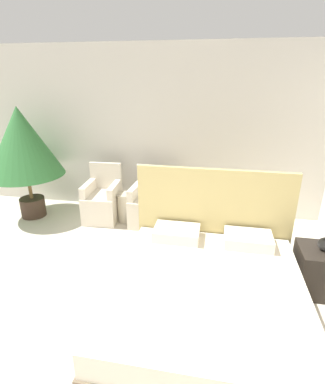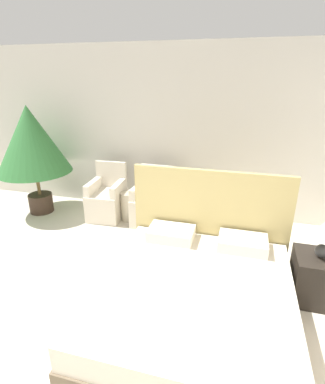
{
  "view_description": "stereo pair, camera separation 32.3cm",
  "coord_description": "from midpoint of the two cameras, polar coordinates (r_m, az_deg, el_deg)",
  "views": [
    {
      "loc": [
        1.07,
        -1.23,
        2.38
      ],
      "look_at": [
        0.31,
        2.76,
        0.79
      ],
      "focal_mm": 28.0,
      "sensor_mm": 36.0,
      "label": 1
    },
    {
      "loc": [
        1.39,
        -1.16,
        2.38
      ],
      "look_at": [
        0.31,
        2.76,
        0.79
      ],
      "focal_mm": 28.0,
      "sensor_mm": 36.0,
      "label": 2
    }
  ],
  "objects": [
    {
      "name": "wall_back",
      "position": [
        5.37,
        1.86,
        11.32
      ],
      "size": [
        10.0,
        0.06,
        2.9
      ],
      "color": "silver",
      "rests_on": "ground_plane"
    },
    {
      "name": "bed",
      "position": [
        3.24,
        9.25,
        -19.08
      ],
      "size": [
        1.92,
        2.08,
        1.35
      ],
      "color": "brown",
      "rests_on": "ground_plane"
    },
    {
      "name": "armchair_near_window_left",
      "position": [
        5.37,
        -8.83,
        -1.66
      ],
      "size": [
        0.6,
        0.69,
        0.95
      ],
      "rotation": [
        0.0,
        0.0,
        0.06
      ],
      "color": "beige",
      "rests_on": "ground_plane"
    },
    {
      "name": "armchair_near_window_right",
      "position": [
        5.1,
        -0.23,
        -2.65
      ],
      "size": [
        0.59,
        0.68,
        0.95
      ],
      "rotation": [
        0.0,
        0.0,
        -0.04
      ],
      "color": "beige",
      "rests_on": "ground_plane"
    },
    {
      "name": "potted_palm",
      "position": [
        5.62,
        -22.21,
        8.84
      ],
      "size": [
        1.27,
        1.27,
        1.93
      ],
      "color": "#38281E",
      "rests_on": "ground_plane"
    },
    {
      "name": "nightstand",
      "position": [
        3.93,
        29.12,
        -14.12
      ],
      "size": [
        0.46,
        0.5,
        0.55
      ],
      "color": "black",
      "rests_on": "ground_plane"
    },
    {
      "name": "side_table",
      "position": [
        5.24,
        -4.63,
        -2.71
      ],
      "size": [
        0.29,
        0.29,
        0.51
      ],
      "color": "#B7AD93",
      "rests_on": "ground_plane"
    }
  ]
}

